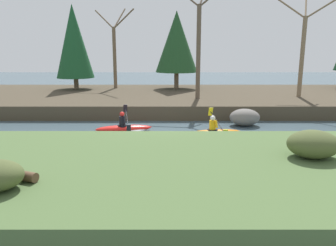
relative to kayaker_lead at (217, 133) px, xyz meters
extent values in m
plane|color=#425660|center=(-2.81, -0.22, -0.20)|extent=(90.00, 90.00, 0.00)
cube|color=#4C6638|center=(-2.81, -6.01, 0.25)|extent=(44.00, 7.02, 0.89)
cube|color=#473D2D|center=(-2.81, 9.32, 0.21)|extent=(44.00, 11.78, 0.82)
cylinder|color=brown|center=(-9.58, 11.72, 1.09)|extent=(0.36, 0.36, 0.92)
cone|color=#194C28|center=(-9.58, 11.72, 4.37)|extent=(2.93, 2.93, 5.64)
cylinder|color=brown|center=(-1.52, 12.07, 1.30)|extent=(0.36, 0.36, 1.35)
cone|color=#1E4723|center=(-1.52, 12.07, 4.35)|extent=(3.37, 3.37, 4.76)
cylinder|color=brown|center=(-6.55, 12.56, 3.08)|extent=(0.28, 0.28, 4.90)
cylinder|color=brown|center=(-7.40, 13.27, 6.15)|extent=(1.81, 1.54, 1.64)
cylinder|color=brown|center=(-5.66, 11.81, 6.05)|extent=(1.90, 1.62, 1.44)
cylinder|color=brown|center=(-6.20, 13.53, 6.24)|extent=(0.83, 2.04, 1.82)
cylinder|color=brown|center=(-0.27, 6.61, 3.55)|extent=(0.28, 0.28, 5.85)
cylinder|color=#7A664C|center=(6.63, 7.35, 3.24)|extent=(0.28, 0.28, 5.23)
cylinder|color=#7A664C|center=(5.73, 8.11, 6.53)|extent=(1.92, 1.64, 1.74)
cylinder|color=#7A664C|center=(7.59, 6.55, 6.43)|extent=(2.02, 1.72, 1.53)
cylinder|color=#7A664C|center=(7.01, 8.38, 6.63)|extent=(0.88, 2.18, 1.93)
ellipsoid|color=#4C562D|center=(1.95, -5.64, 1.09)|extent=(1.47, 1.23, 0.80)
ellipsoid|color=orange|center=(-0.11, -0.02, -0.03)|extent=(2.77, 1.16, 0.34)
cone|color=orange|center=(1.10, 0.24, -0.01)|extent=(0.38, 0.27, 0.20)
cylinder|color=black|center=(-0.16, -0.04, 0.12)|extent=(0.57, 0.57, 0.08)
cylinder|color=yellow|center=(-0.16, -0.04, 0.37)|extent=(0.36, 0.36, 0.42)
sphere|color=white|center=(-0.16, -0.04, 0.69)|extent=(0.27, 0.27, 0.23)
cylinder|color=yellow|center=(-0.12, 0.22, 0.45)|extent=(0.14, 0.24, 0.35)
cylinder|color=yellow|center=(-0.01, -0.25, 0.45)|extent=(0.14, 0.24, 0.35)
cylinder|color=black|center=(0.06, 0.01, 0.49)|extent=(0.44, 1.88, 0.65)
cube|color=yellow|center=(-0.14, 0.94, 0.80)|extent=(0.23, 0.20, 0.41)
cube|color=yellow|center=(0.26, -0.92, 0.18)|extent=(0.23, 0.20, 0.41)
ellipsoid|color=white|center=(0.42, 0.09, -0.11)|extent=(1.22, 0.92, 0.18)
ellipsoid|color=red|center=(-4.37, 0.90, -0.03)|extent=(2.77, 1.12, 0.34)
cone|color=red|center=(-3.16, 1.14, -0.01)|extent=(0.38, 0.27, 0.20)
cylinder|color=black|center=(-4.42, 0.89, 0.12)|extent=(0.57, 0.57, 0.08)
cylinder|color=black|center=(-4.42, 0.89, 0.37)|extent=(0.35, 0.35, 0.42)
sphere|color=red|center=(-4.42, 0.89, 0.69)|extent=(0.27, 0.27, 0.23)
cylinder|color=black|center=(-4.37, 1.14, 0.45)|extent=(0.13, 0.24, 0.35)
cylinder|color=black|center=(-4.28, 0.67, 0.45)|extent=(0.13, 0.24, 0.35)
cylinder|color=black|center=(-4.20, 0.93, 0.49)|extent=(0.41, 1.88, 0.65)
cube|color=black|center=(-4.39, 1.87, 0.80)|extent=(0.23, 0.19, 0.41)
cube|color=black|center=(-4.01, 0.00, 0.18)|extent=(0.23, 0.19, 0.41)
ellipsoid|color=white|center=(-3.84, 1.01, -0.11)|extent=(1.22, 0.90, 0.18)
ellipsoid|color=slate|center=(1.84, 2.28, 0.25)|extent=(1.58, 1.24, 0.89)
cylinder|color=brown|center=(-6.30, -7.08, 0.81)|extent=(2.13, 1.04, 0.24)
cylinder|color=brown|center=(-6.11, -7.15, 1.03)|extent=(0.08, 0.08, 0.20)
camera|label=1|loc=(-2.20, -14.62, 3.72)|focal=35.00mm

